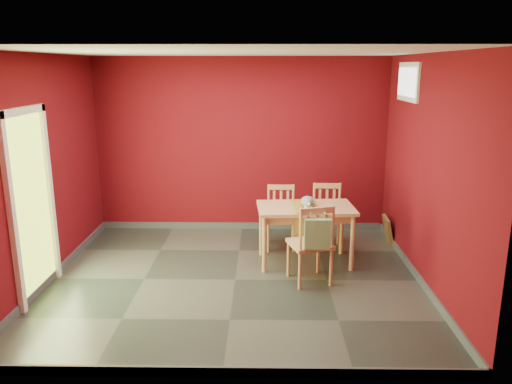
{
  "coord_description": "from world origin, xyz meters",
  "views": [
    {
      "loc": [
        0.34,
        -5.68,
        2.55
      ],
      "look_at": [
        0.25,
        0.45,
        1.0
      ],
      "focal_mm": 35.0,
      "sensor_mm": 36.0,
      "label": 1
    }
  ],
  "objects_px": {
    "tote_bag": "(317,234)",
    "chair_far_right": "(327,216)",
    "chair_near": "(311,243)",
    "cat": "(308,200)",
    "dining_table": "(306,214)",
    "picture_frame": "(388,230)",
    "chair_far_left": "(281,216)"
  },
  "relations": [
    {
      "from": "chair_far_right",
      "to": "tote_bag",
      "type": "bearing_deg",
      "value": -101.66
    },
    {
      "from": "chair_far_right",
      "to": "picture_frame",
      "type": "distance_m",
      "value": 0.99
    },
    {
      "from": "dining_table",
      "to": "chair_far_left",
      "type": "xyz_separation_m",
      "value": [
        -0.3,
        0.61,
        -0.22
      ]
    },
    {
      "from": "tote_bag",
      "to": "chair_far_right",
      "type": "bearing_deg",
      "value": 78.34
    },
    {
      "from": "dining_table",
      "to": "cat",
      "type": "bearing_deg",
      "value": -33.77
    },
    {
      "from": "dining_table",
      "to": "cat",
      "type": "xyz_separation_m",
      "value": [
        0.02,
        -0.02,
        0.19
      ]
    },
    {
      "from": "dining_table",
      "to": "cat",
      "type": "height_order",
      "value": "cat"
    },
    {
      "from": "chair_far_right",
      "to": "cat",
      "type": "xyz_separation_m",
      "value": [
        -0.34,
        -0.61,
        0.4
      ]
    },
    {
      "from": "dining_table",
      "to": "chair_far_left",
      "type": "relative_size",
      "value": 1.44
    },
    {
      "from": "chair_near",
      "to": "picture_frame",
      "type": "height_order",
      "value": "chair_near"
    },
    {
      "from": "chair_far_right",
      "to": "tote_bag",
      "type": "relative_size",
      "value": 2.2
    },
    {
      "from": "chair_far_left",
      "to": "chair_far_right",
      "type": "relative_size",
      "value": 0.97
    },
    {
      "from": "chair_near",
      "to": "cat",
      "type": "relative_size",
      "value": 2.63
    },
    {
      "from": "chair_near",
      "to": "cat",
      "type": "height_order",
      "value": "chair_near"
    },
    {
      "from": "chair_far_right",
      "to": "tote_bag",
      "type": "distance_m",
      "value": 1.5
    },
    {
      "from": "chair_far_left",
      "to": "chair_near",
      "type": "xyz_separation_m",
      "value": [
        0.32,
        -1.24,
        0.05
      ]
    },
    {
      "from": "dining_table",
      "to": "chair_far_right",
      "type": "xyz_separation_m",
      "value": [
        0.37,
        0.59,
        -0.21
      ]
    },
    {
      "from": "dining_table",
      "to": "chair_far_right",
      "type": "relative_size",
      "value": 1.4
    },
    {
      "from": "picture_frame",
      "to": "tote_bag",
      "type": "bearing_deg",
      "value": -126.65
    },
    {
      "from": "chair_far_right",
      "to": "cat",
      "type": "bearing_deg",
      "value": -119.38
    },
    {
      "from": "dining_table",
      "to": "cat",
      "type": "relative_size",
      "value": 3.43
    },
    {
      "from": "dining_table",
      "to": "chair_near",
      "type": "xyz_separation_m",
      "value": [
        0.02,
        -0.63,
        -0.17
      ]
    },
    {
      "from": "tote_bag",
      "to": "cat",
      "type": "height_order",
      "value": "cat"
    },
    {
      "from": "chair_far_left",
      "to": "chair_far_right",
      "type": "bearing_deg",
      "value": -1.18
    },
    {
      "from": "tote_bag",
      "to": "dining_table",
      "type": "bearing_deg",
      "value": 94.38
    },
    {
      "from": "chair_far_left",
      "to": "cat",
      "type": "distance_m",
      "value": 0.81
    },
    {
      "from": "chair_far_left",
      "to": "tote_bag",
      "type": "distance_m",
      "value": 1.53
    },
    {
      "from": "chair_far_right",
      "to": "chair_near",
      "type": "xyz_separation_m",
      "value": [
        -0.34,
        -1.23,
        0.04
      ]
    },
    {
      "from": "dining_table",
      "to": "tote_bag",
      "type": "xyz_separation_m",
      "value": [
        0.07,
        -0.86,
        0.02
      ]
    },
    {
      "from": "chair_near",
      "to": "picture_frame",
      "type": "distance_m",
      "value": 1.93
    },
    {
      "from": "cat",
      "to": "picture_frame",
      "type": "bearing_deg",
      "value": 24.39
    },
    {
      "from": "chair_far_left",
      "to": "picture_frame",
      "type": "xyz_separation_m",
      "value": [
        1.59,
        0.18,
        -0.26
      ]
    }
  ]
}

